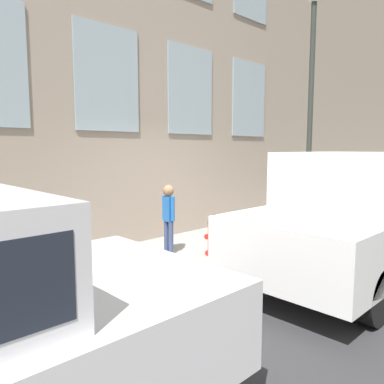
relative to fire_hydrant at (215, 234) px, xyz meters
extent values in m
plane|color=#2D2D30|center=(-0.61, 0.05, -0.48)|extent=(80.00, 80.00, 0.00)
cube|color=gray|center=(0.51, 0.05, -0.42)|extent=(2.24, 60.00, 0.13)
cube|color=gray|center=(1.78, 0.05, 3.39)|extent=(0.30, 40.00, 7.73)
cube|color=#8C9EA8|center=(1.61, -2.97, 2.68)|extent=(0.03, 1.27, 1.82)
cube|color=#8C9EA8|center=(1.61, -0.96, 2.68)|extent=(0.03, 1.27, 1.82)
cube|color=#8C9EA8|center=(1.61, 1.06, 2.68)|extent=(0.03, 1.27, 1.82)
cylinder|color=red|center=(0.00, 0.00, -0.33)|extent=(0.35, 0.35, 0.04)
cylinder|color=red|center=(0.00, 0.00, -0.07)|extent=(0.26, 0.26, 0.56)
sphere|color=maroon|center=(0.00, 0.00, 0.20)|extent=(0.27, 0.27, 0.27)
cylinder|color=black|center=(0.00, 0.00, 0.29)|extent=(0.09, 0.09, 0.11)
cylinder|color=red|center=(0.00, -0.18, -0.01)|extent=(0.09, 0.10, 0.09)
cylinder|color=red|center=(0.00, 0.18, -0.01)|extent=(0.09, 0.10, 0.09)
cylinder|color=navy|center=(0.51, 0.57, -0.06)|extent=(0.08, 0.08, 0.58)
cylinder|color=navy|center=(0.63, 0.57, -0.06)|extent=(0.08, 0.08, 0.58)
cube|color=#1E59A5|center=(0.57, 0.57, 0.44)|extent=(0.16, 0.11, 0.43)
cylinder|color=#1E59A5|center=(0.46, 0.57, 0.45)|extent=(0.07, 0.07, 0.41)
cylinder|color=#1E59A5|center=(0.68, 0.57, 0.45)|extent=(0.07, 0.07, 0.41)
sphere|color=#8C6647|center=(0.57, 0.57, 0.76)|extent=(0.19, 0.19, 0.19)
cylinder|color=black|center=(-2.78, 0.46, -0.15)|extent=(0.24, 0.65, 0.65)
cylinder|color=black|center=(-1.16, 0.46, -0.15)|extent=(0.24, 0.65, 0.65)
cylinder|color=black|center=(-1.16, -2.18, -0.15)|extent=(0.24, 0.65, 0.65)
cube|color=white|center=(-1.97, -0.86, 0.23)|extent=(1.86, 4.26, 0.77)
cube|color=white|center=(-1.97, -0.86, 1.01)|extent=(1.64, 2.05, 0.80)
cube|color=#1E232D|center=(-1.97, -0.86, 1.01)|extent=(1.65, 1.88, 0.51)
cylinder|color=black|center=(-1.06, 3.47, -0.10)|extent=(0.24, 0.75, 0.75)
cylinder|color=#2D332D|center=(0.17, -3.40, -0.29)|extent=(0.26, 0.26, 0.12)
cylinder|color=#2D332D|center=(0.17, -3.40, 2.21)|extent=(0.12, 0.12, 5.13)
camera|label=1|loc=(-4.26, 4.66, 1.47)|focal=35.00mm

